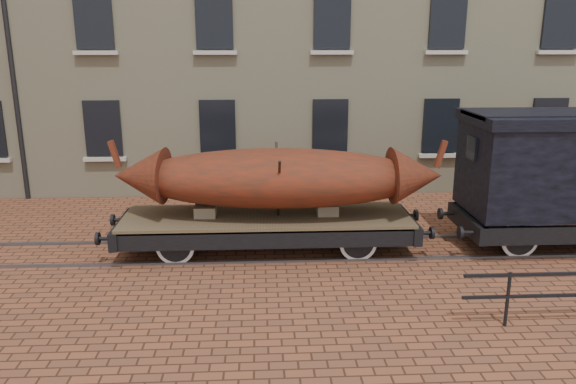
{
  "coord_description": "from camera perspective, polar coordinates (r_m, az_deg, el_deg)",
  "views": [
    {
      "loc": [
        -1.23,
        -12.4,
        4.79
      ],
      "look_at": [
        -0.55,
        0.5,
        1.3
      ],
      "focal_mm": 35.0,
      "sensor_mm": 36.0,
      "label": 1
    }
  ],
  "objects": [
    {
      "name": "flatcar_wagon",
      "position": [
        13.06,
        -2.17,
        -3.13
      ],
      "size": [
        7.47,
        2.03,
        1.13
      ],
      "color": "brown",
      "rests_on": "ground"
    },
    {
      "name": "iron_boat",
      "position": [
        12.77,
        -1.02,
        1.48
      ],
      "size": [
        7.61,
        2.39,
        1.78
      ],
      "color": "maroon",
      "rests_on": "flatcar_wagon"
    },
    {
      "name": "rail_track",
      "position": [
        13.34,
        2.5,
        -5.8
      ],
      "size": [
        30.0,
        1.52,
        0.06
      ],
      "color": "#59595E",
      "rests_on": "ground"
    },
    {
      "name": "ground",
      "position": [
        13.35,
        2.5,
        -5.92
      ],
      "size": [
        90.0,
        90.0,
        0.0
      ],
      "primitive_type": "plane",
      "color": "brown"
    }
  ]
}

